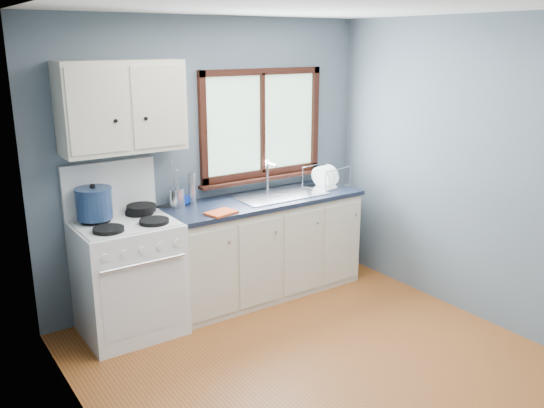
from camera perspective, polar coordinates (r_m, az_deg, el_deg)
floor at (r=4.28m, az=6.53°, el=-16.70°), size 3.20×3.60×0.02m
ceiling at (r=3.62m, az=7.84°, el=19.27°), size 3.20×3.60×0.02m
wall_back at (r=5.21m, az=-6.12°, el=4.28°), size 3.20×0.02×2.50m
wall_left at (r=3.00m, az=-16.81°, el=-5.04°), size 0.02×3.60×2.50m
wall_right at (r=4.95m, az=21.31°, el=2.66°), size 0.02×3.60×2.50m
gas_range at (r=4.76m, az=-14.05°, el=-6.75°), size 0.76×0.69×1.36m
base_cabinets at (r=5.35m, az=-0.88°, el=-4.68°), size 1.85×0.60×0.88m
countertop at (r=5.20m, az=-0.89°, el=0.38°), size 1.89×0.64×0.04m
sink at (r=5.31m, az=0.72°, el=0.25°), size 0.84×0.46×0.44m
window at (r=5.41m, az=-0.97°, el=7.21°), size 1.36×0.10×1.03m
upper_cabinets at (r=4.62m, az=-14.64°, el=9.30°), size 0.95×0.35×0.70m
skillet at (r=4.78m, az=-12.79°, el=-0.37°), size 0.38×0.30×0.05m
stockpot at (r=4.64m, az=-17.22°, el=0.09°), size 0.31×0.31×0.28m
utensil_crock at (r=4.96m, az=-9.40°, el=0.64°), size 0.15×0.15×0.41m
thermos at (r=5.02m, az=-7.94°, el=1.55°), size 0.08×0.08×0.28m
soap_bottle at (r=4.99m, az=-8.56°, el=1.09°), size 0.10×0.10×0.22m
dish_towel at (r=4.74m, az=-5.05°, el=-0.87°), size 0.27×0.22×0.02m
dish_rack at (r=5.63m, az=5.36°, el=2.30°), size 0.46×0.38×0.21m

